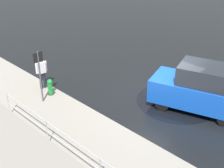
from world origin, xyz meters
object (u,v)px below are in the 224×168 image
at_px(fire_hydrant, 50,87).
at_px(moving_hatchback, 201,88).
at_px(pedestrian, 42,71).
at_px(sign_post, 39,70).

bearing_deg(fire_hydrant, moving_hatchback, -146.31).
bearing_deg(moving_hatchback, fire_hydrant, 33.69).
distance_m(moving_hatchback, pedestrian, 7.22).
height_order(moving_hatchback, sign_post, sign_post).
bearing_deg(moving_hatchback, sign_post, 39.45).
bearing_deg(sign_post, moving_hatchback, -140.55).
height_order(pedestrian, sign_post, sign_post).
height_order(moving_hatchback, pedestrian, moving_hatchback).
bearing_deg(pedestrian, sign_post, 145.01).
distance_m(moving_hatchback, fire_hydrant, 6.66).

